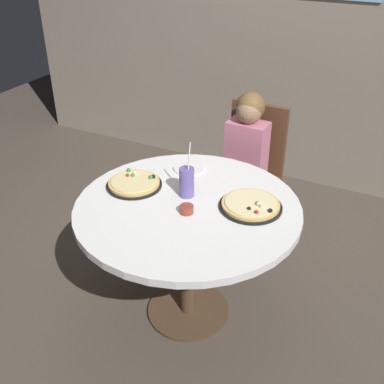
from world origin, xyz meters
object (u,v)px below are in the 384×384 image
object	(u,v)px
chair_wooden	(251,165)
dining_table	(188,221)
soda_cup	(187,182)
sauce_bowl	(187,209)
pizza_veggie	(251,205)
pizza_cheese	(134,183)
plate_small	(189,168)
diner_child	(240,183)

from	to	relation	value
chair_wooden	dining_table	bearing A→B (deg)	-90.21
soda_cup	sauce_bowl	bearing A→B (deg)	-63.09
sauce_bowl	dining_table	bearing A→B (deg)	113.09
pizza_veggie	dining_table	bearing A→B (deg)	-158.24
pizza_cheese	soda_cup	xyz separation A→B (m)	(0.30, 0.04, 0.06)
sauce_bowl	pizza_cheese	bearing A→B (deg)	164.10
chair_wooden	pizza_cheese	xyz separation A→B (m)	(-0.35, -0.92, 0.24)
pizza_cheese	soda_cup	world-z (taller)	soda_cup
chair_wooden	sauce_bowl	size ratio (longest dim) A/B	13.57
sauce_bowl	plate_small	size ratio (longest dim) A/B	0.39
chair_wooden	plate_small	world-z (taller)	chair_wooden
chair_wooden	plate_small	size ratio (longest dim) A/B	5.28
pizza_veggie	plate_small	distance (m)	0.52
soda_cup	diner_child	bearing A→B (deg)	86.43
pizza_cheese	sauce_bowl	distance (m)	0.39
diner_child	plate_small	world-z (taller)	diner_child
plate_small	pizza_cheese	bearing A→B (deg)	-120.19
chair_wooden	plate_small	distance (m)	0.67
diner_child	sauce_bowl	bearing A→B (deg)	-87.87
plate_small	soda_cup	bearing A→B (deg)	-65.08
pizza_cheese	soda_cup	distance (m)	0.31
plate_small	diner_child	bearing A→B (deg)	68.55
diner_child	chair_wooden	bearing A→B (deg)	88.01
dining_table	pizza_veggie	world-z (taller)	pizza_veggie
chair_wooden	soda_cup	size ratio (longest dim) A/B	3.09
soda_cup	sauce_bowl	world-z (taller)	soda_cup
pizza_cheese	plate_small	world-z (taller)	pizza_cheese
soda_cup	plate_small	bearing A→B (deg)	114.92
sauce_bowl	plate_small	world-z (taller)	sauce_bowl
chair_wooden	sauce_bowl	distance (m)	1.05
sauce_bowl	diner_child	bearing A→B (deg)	92.13
dining_table	plate_small	size ratio (longest dim) A/B	6.49
chair_wooden	sauce_bowl	bearing A→B (deg)	-88.60
dining_table	sauce_bowl	world-z (taller)	sauce_bowl
pizza_cheese	plate_small	bearing A→B (deg)	59.81
pizza_cheese	plate_small	xyz separation A→B (m)	(0.18, 0.31, -0.01)
dining_table	diner_child	distance (m)	0.79
dining_table	pizza_cheese	xyz separation A→B (m)	(-0.35, 0.04, 0.12)
dining_table	pizza_cheese	bearing A→B (deg)	173.31
pizza_veggie	pizza_cheese	size ratio (longest dim) A/B	1.05
pizza_veggie	chair_wooden	bearing A→B (deg)	109.39
chair_wooden	diner_child	bearing A→B (deg)	-91.99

